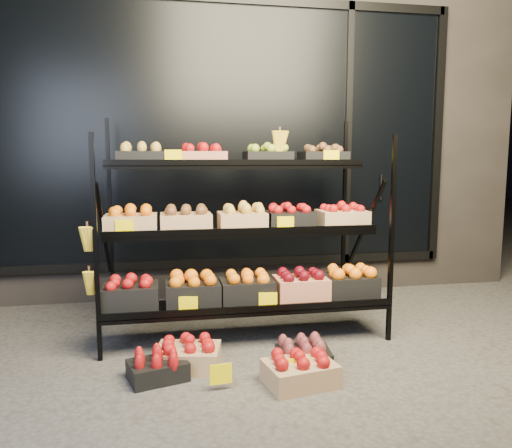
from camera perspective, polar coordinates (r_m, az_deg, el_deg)
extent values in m
plane|color=#514F4C|center=(3.45, 0.07, -15.24)|extent=(24.00, 24.00, 0.00)
cube|color=#2D2826|center=(5.77, -4.80, 11.64)|extent=(6.00, 2.00, 3.50)
cube|color=black|center=(4.75, -3.50, 10.12)|extent=(4.20, 0.04, 2.40)
cube|color=black|center=(4.83, -3.36, -4.37)|extent=(4.30, 0.06, 0.08)
cube|color=black|center=(5.43, 19.99, 9.36)|extent=(0.08, 0.06, 2.50)
cube|color=black|center=(5.02, 10.46, 9.87)|extent=(0.06, 0.06, 2.50)
cylinder|color=black|center=(5.13, 14.11, 4.13)|extent=(0.02, 0.02, 0.25)
cube|color=black|center=(3.39, -17.85, -2.79)|extent=(0.03, 0.03, 1.50)
cube|color=black|center=(3.72, 15.24, -1.78)|extent=(0.03, 0.03, 1.50)
cube|color=black|center=(4.33, -16.29, 0.53)|extent=(0.03, 0.03, 1.66)
cube|color=black|center=(4.60, 10.03, 1.11)|extent=(0.03, 0.03, 1.66)
cube|color=black|center=(3.68, -0.95, -9.35)|extent=(2.05, 0.42, 0.03)
cube|color=black|center=(3.49, -0.39, -9.75)|extent=(2.05, 0.02, 0.05)
cube|color=black|center=(3.86, -1.71, -0.96)|extent=(2.05, 0.40, 0.03)
cube|color=black|center=(3.67, -1.25, -0.85)|extent=(2.05, 0.02, 0.05)
cube|color=black|center=(4.12, -2.38, 6.55)|extent=(2.05, 0.40, 0.03)
cube|color=black|center=(3.93, -1.99, 7.02)|extent=(2.05, 0.02, 0.05)
cube|color=black|center=(4.08, -12.94, 7.34)|extent=(0.38, 0.28, 0.11)
ellipsoid|color=gold|center=(4.08, -12.97, 8.54)|extent=(0.32, 0.24, 0.07)
cube|color=tan|center=(4.09, -6.16, 7.49)|extent=(0.38, 0.28, 0.11)
ellipsoid|color=red|center=(4.09, -6.18, 8.68)|extent=(0.32, 0.24, 0.07)
cube|color=black|center=(4.17, 1.35, 7.53)|extent=(0.38, 0.28, 0.11)
ellipsoid|color=#97B42D|center=(4.17, 1.35, 8.70)|extent=(0.32, 0.24, 0.07)
cube|color=black|center=(4.29, 7.66, 7.47)|extent=(0.38, 0.28, 0.11)
ellipsoid|color=brown|center=(4.29, 7.68, 8.60)|extent=(0.32, 0.24, 0.07)
cube|color=tan|center=(3.82, -14.10, 0.00)|extent=(0.38, 0.28, 0.14)
ellipsoid|color=orange|center=(3.80, -14.15, 1.49)|extent=(0.32, 0.24, 0.07)
cube|color=tan|center=(3.81, -8.01, 0.14)|extent=(0.38, 0.28, 0.14)
ellipsoid|color=brown|center=(3.80, -8.04, 1.64)|extent=(0.32, 0.24, 0.07)
cube|color=tan|center=(3.86, -1.46, 0.30)|extent=(0.38, 0.28, 0.14)
ellipsoid|color=gold|center=(3.84, -1.46, 1.78)|extent=(0.32, 0.24, 0.07)
cube|color=black|center=(3.93, 3.76, 0.42)|extent=(0.38, 0.28, 0.14)
ellipsoid|color=red|center=(3.92, 3.78, 1.87)|extent=(0.32, 0.24, 0.07)
cube|color=tan|center=(4.06, 9.81, 0.56)|extent=(0.38, 0.28, 0.14)
ellipsoid|color=red|center=(4.05, 9.84, 1.96)|extent=(0.32, 0.24, 0.07)
cube|color=black|center=(3.62, -14.11, -8.18)|extent=(0.38, 0.28, 0.18)
ellipsoid|color=red|center=(3.59, -14.17, -6.34)|extent=(0.32, 0.24, 0.07)
cube|color=black|center=(3.61, -7.22, -8.02)|extent=(0.38, 0.28, 0.18)
ellipsoid|color=orange|center=(3.58, -7.25, -6.18)|extent=(0.32, 0.24, 0.07)
cube|color=black|center=(3.65, -1.05, -7.78)|extent=(0.38, 0.28, 0.18)
ellipsoid|color=orange|center=(3.62, -1.06, -5.95)|extent=(0.32, 0.24, 0.07)
cube|color=tan|center=(3.74, 5.16, -7.45)|extent=(0.38, 0.28, 0.18)
ellipsoid|color=#5C0610|center=(3.71, 5.18, -5.66)|extent=(0.32, 0.24, 0.07)
cube|color=black|center=(3.86, 10.69, -7.08)|extent=(0.38, 0.28, 0.18)
ellipsoid|color=orange|center=(3.83, 10.73, -5.35)|extent=(0.32, 0.24, 0.07)
ellipsoid|color=yellow|center=(3.39, -18.75, -0.13)|extent=(0.14, 0.08, 0.22)
ellipsoid|color=yellow|center=(3.44, -18.54, -4.96)|extent=(0.14, 0.08, 0.22)
ellipsoid|color=yellow|center=(4.09, 2.74, 10.69)|extent=(0.14, 0.08, 0.22)
cube|color=#FFE100|center=(3.67, -14.78, -0.47)|extent=(0.13, 0.01, 0.12)
cube|color=#FFE100|center=(3.77, 3.39, -0.03)|extent=(0.13, 0.01, 0.12)
cube|color=#FFE100|center=(4.15, 8.61, 7.52)|extent=(0.13, 0.01, 0.12)
cube|color=#FFE100|center=(3.93, -9.45, 7.50)|extent=(0.13, 0.01, 0.12)
cube|color=#FFE100|center=(3.48, -7.74, -9.18)|extent=(0.13, 0.01, 0.12)
cube|color=#FFE100|center=(3.54, 1.38, -8.78)|extent=(0.13, 0.01, 0.12)
cube|color=#FFE100|center=(3.03, -4.03, -17.42)|extent=(0.13, 0.01, 0.12)
cube|color=#FFE100|center=(3.11, 4.84, -16.75)|extent=(0.13, 0.01, 0.12)
cube|color=tan|center=(3.33, -7.77, -14.91)|extent=(0.45, 0.37, 0.14)
ellipsoid|color=red|center=(3.29, -7.80, -13.32)|extent=(0.38, 0.31, 0.07)
cube|color=black|center=(3.21, -11.17, -16.08)|extent=(0.39, 0.33, 0.12)
ellipsoid|color=red|center=(3.18, -11.22, -14.63)|extent=(0.33, 0.28, 0.07)
cube|color=tan|center=(3.10, 5.04, -16.67)|extent=(0.45, 0.36, 0.14)
ellipsoid|color=red|center=(3.06, 5.06, -14.98)|extent=(0.38, 0.31, 0.07)
cube|color=black|center=(3.33, 5.42, -15.03)|extent=(0.37, 0.29, 0.12)
ellipsoid|color=brown|center=(3.30, 5.44, -13.62)|extent=(0.31, 0.24, 0.07)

